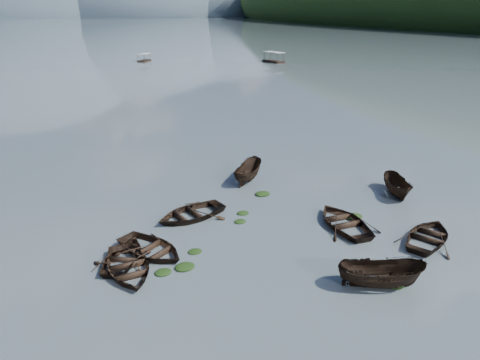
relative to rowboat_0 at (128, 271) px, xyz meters
name	(u,v)px	position (x,y,z in m)	size (l,w,h in m)	color
ground_plane	(333,296)	(9.29, -6.45, 0.00)	(2400.00, 2400.00, 0.00)	#48545B
haze_mtn_b	(11,16)	(-50.71, 893.55, 0.00)	(520.00, 520.00, 340.00)	#475666
haze_mtn_c	(125,15)	(149.29, 893.55, 0.00)	(520.00, 520.00, 260.00)	#475666
haze_mtn_d	(211,15)	(329.29, 893.55, 0.00)	(520.00, 520.00, 220.00)	#475666
rowboat_0	(128,271)	(0.00, 0.00, 0.00)	(3.48, 4.88, 1.01)	black
rowboat_1	(125,259)	(0.01, 1.32, 0.00)	(3.01, 4.22, 0.87)	black
rowboat_2	(379,286)	(12.02, -6.75, 0.00)	(1.73, 4.59, 1.77)	black
rowboat_3	(344,226)	(14.41, -0.39, 0.00)	(3.64, 5.09, 1.05)	black
rowboat_4	(428,240)	(18.17, -4.16, 0.00)	(3.44, 4.81, 1.00)	black
rowboat_5	(396,194)	(21.48, 2.33, 0.00)	(1.62, 4.30, 1.66)	black
rowboat_6	(151,253)	(1.60, 1.43, 0.00)	(3.43, 4.80, 0.99)	black
rowboat_7	(191,217)	(5.25, 5.00, 0.00)	(3.64, 5.10, 1.06)	black
rowboat_8	(247,180)	(11.87, 9.84, 0.00)	(1.70, 4.51, 1.74)	black
weed_clump_0	(163,273)	(1.76, -0.95, 0.00)	(0.97, 0.79, 0.21)	black
weed_clump_1	(195,252)	(4.07, 0.45, 0.00)	(0.88, 0.70, 0.19)	black
weed_clump_2	(395,286)	(12.85, -7.06, 0.00)	(1.06, 0.85, 0.23)	black
weed_clump_3	(243,214)	(8.87, 4.07, 0.00)	(0.88, 0.75, 0.20)	black
weed_clump_4	(354,217)	(15.80, 0.37, 0.00)	(1.30, 1.03, 0.27)	black
weed_clump_5	(185,268)	(3.01, -0.94, 0.00)	(1.17, 0.95, 0.25)	black
weed_clump_6	(240,222)	(8.16, 2.96, 0.00)	(0.85, 0.71, 0.18)	black
weed_clump_7	(263,195)	(11.67, 6.51, 0.00)	(1.23, 0.98, 0.27)	black
pontoon_centre	(144,61)	(22.20, 101.48, 0.00)	(2.15, 5.15, 1.97)	black
pontoon_right	(274,62)	(54.18, 85.37, 0.00)	(2.82, 6.76, 2.59)	black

